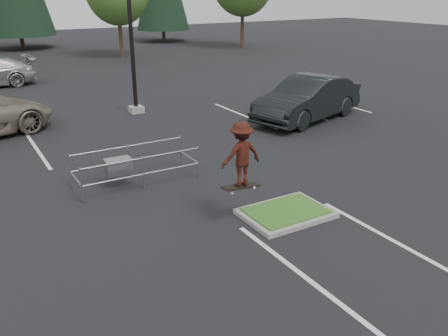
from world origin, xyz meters
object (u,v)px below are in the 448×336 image
cart_corral (122,165)px  skateboarder (241,155)px  car_r_charc (308,99)px  light_pole (129,9)px

cart_corral → skateboarder: 4.26m
cart_corral → car_r_charc: car_r_charc is taller
skateboarder → car_r_charc: 10.26m
skateboarder → cart_corral: bearing=-63.5°
light_pole → cart_corral: 9.54m
cart_corral → skateboarder: (1.70, -3.73, 1.15)m
light_pole → skateboarder: size_ratio=5.96×
skateboarder → car_r_charc: (7.70, 6.73, -0.85)m
light_pole → skateboarder: light_pole is taller
cart_corral → skateboarder: size_ratio=2.10×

